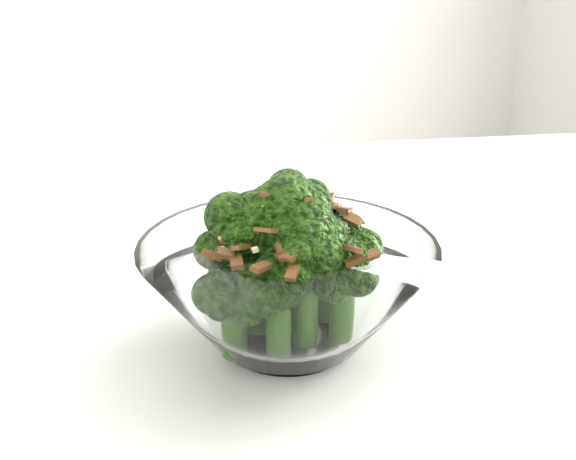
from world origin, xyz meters
TOP-DOWN VIEW (x-y plane):
  - table at (-0.10, 0.02)m, footprint 1.41×1.19m
  - broccoli_dish at (-0.21, 0.00)m, footprint 0.19×0.19m

SIDE VIEW (x-z plane):
  - table at x=-0.10m, z-range 0.31..1.06m
  - broccoli_dish at x=-0.21m, z-range 0.74..0.85m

